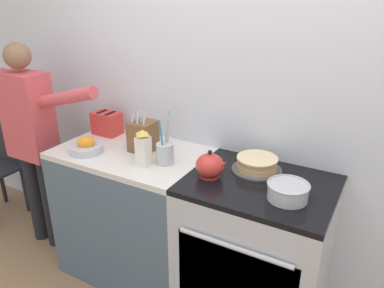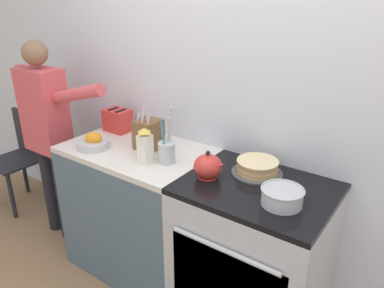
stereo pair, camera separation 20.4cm
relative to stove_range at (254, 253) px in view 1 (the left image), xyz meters
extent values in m
cube|color=silver|center=(-0.23, 0.33, 0.85)|extent=(8.00, 0.04, 2.60)
cube|color=#4C6070|center=(-0.85, 0.00, -0.02)|extent=(0.93, 0.61, 0.87)
cube|color=silver|center=(-0.85, 0.00, 0.44)|extent=(0.93, 0.61, 0.03)
cube|color=#B7BABF|center=(0.00, 0.00, -0.02)|extent=(0.77, 0.61, 0.88)
cube|color=black|center=(0.00, -0.30, 0.01)|extent=(0.63, 0.01, 0.48)
cylinder|color=#B7BABF|center=(0.00, -0.32, 0.26)|extent=(0.58, 0.02, 0.02)
cube|color=black|center=(0.00, 0.00, 0.44)|extent=(0.77, 0.61, 0.03)
cylinder|color=#4C4C51|center=(-0.07, 0.13, 0.46)|extent=(0.28, 0.28, 0.01)
cylinder|color=tan|center=(-0.07, 0.13, 0.48)|extent=(0.22, 0.22, 0.03)
cylinder|color=tan|center=(-0.07, 0.13, 0.51)|extent=(0.22, 0.22, 0.03)
cylinder|color=beige|center=(-0.07, 0.13, 0.53)|extent=(0.23, 0.23, 0.01)
cylinder|color=red|center=(-0.26, -0.06, 0.46)|extent=(0.11, 0.11, 0.01)
ellipsoid|color=red|center=(-0.26, -0.06, 0.52)|extent=(0.15, 0.15, 0.13)
cone|color=red|center=(-0.19, -0.06, 0.54)|extent=(0.08, 0.03, 0.07)
sphere|color=black|center=(-0.26, -0.06, 0.60)|extent=(0.02, 0.02, 0.02)
cylinder|color=#B7BABF|center=(0.17, -0.09, 0.49)|extent=(0.19, 0.19, 0.08)
torus|color=#B7BABF|center=(0.17, -0.09, 0.53)|extent=(0.20, 0.20, 0.01)
cube|color=brown|center=(-0.78, 0.05, 0.55)|extent=(0.14, 0.15, 0.19)
cylinder|color=#B2B2B7|center=(-0.83, 0.02, 0.67)|extent=(0.01, 0.03, 0.06)
cylinder|color=#B2B2B7|center=(-0.78, 0.01, 0.68)|extent=(0.01, 0.04, 0.09)
cylinder|color=#B2B2B7|center=(-0.74, 0.01, 0.67)|extent=(0.01, 0.03, 0.07)
cylinder|color=#B2B2B7|center=(-0.83, 0.05, 0.67)|extent=(0.01, 0.03, 0.06)
cylinder|color=#B2B2B7|center=(-0.78, 0.05, 0.67)|extent=(0.01, 0.03, 0.07)
cylinder|color=#B7BABF|center=(-0.56, -0.04, 0.51)|extent=(0.10, 0.10, 0.12)
cylinder|color=teal|center=(-0.57, -0.06, 0.61)|extent=(0.05, 0.02, 0.22)
cylinder|color=#B7BABF|center=(-0.55, -0.03, 0.62)|extent=(0.05, 0.04, 0.24)
cylinder|color=#B7BABF|center=(-0.56, -0.02, 0.64)|extent=(0.06, 0.03, 0.29)
cylinder|color=#B7BABF|center=(-1.07, -0.15, 0.48)|extent=(0.20, 0.20, 0.05)
sphere|color=orange|center=(-1.08, -0.15, 0.52)|extent=(0.07, 0.07, 0.07)
sphere|color=orange|center=(-1.07, -0.15, 0.52)|extent=(0.07, 0.07, 0.07)
sphere|color=orange|center=(-1.07, -0.16, 0.52)|extent=(0.08, 0.08, 0.08)
sphere|color=orange|center=(-1.05, -0.14, 0.52)|extent=(0.07, 0.07, 0.07)
sphere|color=orange|center=(-1.08, -0.16, 0.52)|extent=(0.07, 0.07, 0.07)
cube|color=red|center=(-1.17, 0.16, 0.53)|extent=(0.18, 0.13, 0.15)
cube|color=black|center=(-1.21, 0.16, 0.61)|extent=(0.02, 0.09, 0.00)
cube|color=black|center=(-1.14, 0.16, 0.61)|extent=(0.02, 0.09, 0.00)
cube|color=black|center=(-1.27, 0.16, 0.56)|extent=(0.02, 0.02, 0.01)
cube|color=white|center=(-0.65, -0.12, 0.54)|extent=(0.07, 0.07, 0.17)
pyramid|color=#E0BC4C|center=(-0.65, -0.12, 0.65)|extent=(0.07, 0.07, 0.03)
cylinder|color=black|center=(-1.74, -0.09, -0.09)|extent=(0.11, 0.11, 0.73)
cylinder|color=black|center=(-1.58, -0.09, -0.09)|extent=(0.11, 0.11, 0.73)
cube|color=#D14C51|center=(-1.66, -0.09, 0.58)|extent=(0.34, 0.20, 0.60)
cylinder|color=#D14C51|center=(-1.87, -0.09, 0.62)|extent=(0.08, 0.08, 0.51)
cylinder|color=#D14C51|center=(-1.27, -0.09, 0.76)|extent=(0.52, 0.08, 0.21)
sphere|color=#846047|center=(-1.66, -0.09, 0.99)|extent=(0.17, 0.17, 0.17)
cylinder|color=#232328|center=(-2.47, 0.11, -0.24)|extent=(0.04, 0.04, 0.43)
cylinder|color=#232328|center=(-2.15, 0.11, -0.24)|extent=(0.04, 0.04, 0.43)
cube|color=#232328|center=(-2.31, 0.14, 0.19)|extent=(0.40, 0.03, 0.40)
camera|label=1|loc=(0.53, -1.67, 1.39)|focal=35.00mm
camera|label=2|loc=(0.71, -1.56, 1.39)|focal=35.00mm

